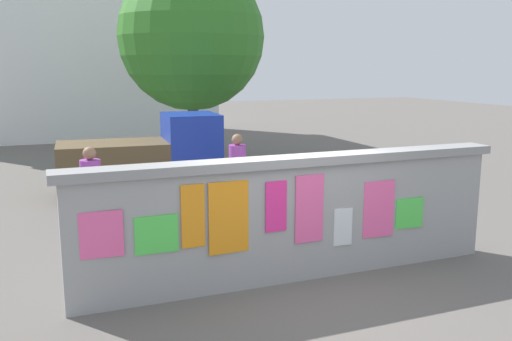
{
  "coord_description": "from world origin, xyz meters",
  "views": [
    {
      "loc": [
        -3.21,
        -6.59,
        2.93
      ],
      "look_at": [
        0.52,
        2.83,
        1.0
      ],
      "focal_mm": 38.52,
      "sensor_mm": 36.0,
      "label": 1
    }
  ],
  "objects_px": {
    "motorcycle": "(293,180)",
    "bicycle_near": "(165,231)",
    "person_walking": "(237,166)",
    "tree_roadside": "(191,37)",
    "bicycle_far": "(354,207)",
    "auto_rickshaw_truck": "(149,156)",
    "person_bystander": "(91,184)"
  },
  "relations": [
    {
      "from": "motorcycle",
      "to": "bicycle_near",
      "type": "relative_size",
      "value": 1.14
    },
    {
      "from": "bicycle_near",
      "to": "person_walking",
      "type": "xyz_separation_m",
      "value": [
        1.87,
        1.81,
        0.62
      ]
    },
    {
      "from": "tree_roadside",
      "to": "bicycle_near",
      "type": "bearing_deg",
      "value": -108.44
    },
    {
      "from": "bicycle_near",
      "to": "person_walking",
      "type": "bearing_deg",
      "value": 44.01
    },
    {
      "from": "motorcycle",
      "to": "bicycle_far",
      "type": "height_order",
      "value": "bicycle_far"
    },
    {
      "from": "motorcycle",
      "to": "auto_rickshaw_truck",
      "type": "bearing_deg",
      "value": 147.84
    },
    {
      "from": "bicycle_near",
      "to": "bicycle_far",
      "type": "relative_size",
      "value": 0.97
    },
    {
      "from": "person_walking",
      "to": "bicycle_near",
      "type": "bearing_deg",
      "value": -135.99
    },
    {
      "from": "motorcycle",
      "to": "person_bystander",
      "type": "relative_size",
      "value": 1.17
    },
    {
      "from": "bicycle_near",
      "to": "tree_roadside",
      "type": "bearing_deg",
      "value": 71.56
    },
    {
      "from": "auto_rickshaw_truck",
      "to": "bicycle_far",
      "type": "relative_size",
      "value": 2.15
    },
    {
      "from": "bicycle_far",
      "to": "person_walking",
      "type": "bearing_deg",
      "value": 137.12
    },
    {
      "from": "auto_rickshaw_truck",
      "to": "tree_roadside",
      "type": "relative_size",
      "value": 0.62
    },
    {
      "from": "auto_rickshaw_truck",
      "to": "person_bystander",
      "type": "relative_size",
      "value": 2.27
    },
    {
      "from": "bicycle_near",
      "to": "bicycle_far",
      "type": "distance_m",
      "value": 3.6
    },
    {
      "from": "bicycle_near",
      "to": "tree_roadside",
      "type": "relative_size",
      "value": 0.28
    },
    {
      "from": "bicycle_far",
      "to": "tree_roadside",
      "type": "relative_size",
      "value": 0.29
    },
    {
      "from": "person_bystander",
      "to": "tree_roadside",
      "type": "xyz_separation_m",
      "value": [
        3.61,
        6.77,
        2.79
      ]
    },
    {
      "from": "person_bystander",
      "to": "auto_rickshaw_truck",
      "type": "bearing_deg",
      "value": 63.45
    },
    {
      "from": "bicycle_far",
      "to": "auto_rickshaw_truck",
      "type": "bearing_deg",
      "value": 127.51
    },
    {
      "from": "motorcycle",
      "to": "bicycle_far",
      "type": "bearing_deg",
      "value": -84.58
    },
    {
      "from": "auto_rickshaw_truck",
      "to": "person_bystander",
      "type": "xyz_separation_m",
      "value": [
        -1.56,
        -3.11,
        0.09
      ]
    },
    {
      "from": "auto_rickshaw_truck",
      "to": "tree_roadside",
      "type": "height_order",
      "value": "tree_roadside"
    },
    {
      "from": "person_walking",
      "to": "tree_roadside",
      "type": "xyz_separation_m",
      "value": [
        0.74,
        6.02,
        2.79
      ]
    },
    {
      "from": "auto_rickshaw_truck",
      "to": "bicycle_near",
      "type": "relative_size",
      "value": 2.21
    },
    {
      "from": "motorcycle",
      "to": "tree_roadside",
      "type": "xyz_separation_m",
      "value": [
        -0.78,
        5.44,
        3.32
      ]
    },
    {
      "from": "bicycle_near",
      "to": "tree_roadside",
      "type": "xyz_separation_m",
      "value": [
        2.61,
        7.82,
        3.41
      ]
    },
    {
      "from": "motorcycle",
      "to": "person_walking",
      "type": "relative_size",
      "value": 1.17
    },
    {
      "from": "auto_rickshaw_truck",
      "to": "bicycle_far",
      "type": "height_order",
      "value": "auto_rickshaw_truck"
    },
    {
      "from": "person_walking",
      "to": "auto_rickshaw_truck",
      "type": "bearing_deg",
      "value": 119.16
    },
    {
      "from": "auto_rickshaw_truck",
      "to": "bicycle_near",
      "type": "bearing_deg",
      "value": -97.59
    },
    {
      "from": "person_bystander",
      "to": "tree_roadside",
      "type": "relative_size",
      "value": 0.27
    }
  ]
}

